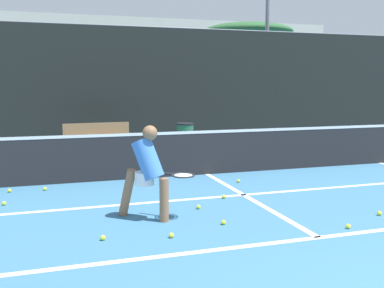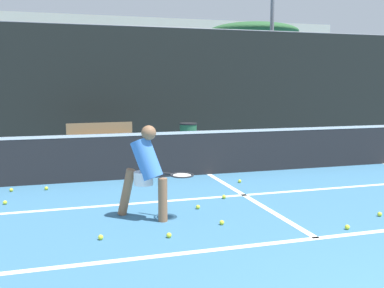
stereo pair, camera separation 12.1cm
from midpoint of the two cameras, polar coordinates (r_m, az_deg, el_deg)
name	(u,v)px [view 2 (the right image)]	position (r m, az deg, el deg)	size (l,w,h in m)	color
court_baseline_near	(317,238)	(6.02, 16.11, -11.42)	(11.00, 0.10, 0.01)	white
court_service_line	(244,195)	(7.97, 7.05, -6.45)	(8.25, 0.10, 0.01)	white
court_center_mark	(249,198)	(7.79, 7.65, -6.79)	(0.10, 4.21, 0.01)	white
net	(209,151)	(9.61, 2.52, -0.87)	(11.09, 0.09, 1.07)	slate
fence_back	(159,87)	(14.15, -3.96, 7.24)	(24.00, 0.06, 3.67)	black
player_practicing	(147,169)	(6.44, -5.25, -3.13)	(1.14, 0.79, 1.37)	#8C6042
tennis_ball_scattered_0	(101,237)	(5.84, -10.93, -11.55)	(0.07, 0.07, 0.07)	#D1E033
tennis_ball_scattered_1	(224,197)	(7.70, 4.54, -6.70)	(0.07, 0.07, 0.07)	#D1E033
tennis_ball_scattered_2	(11,190)	(8.76, -21.60, -5.44)	(0.07, 0.07, 0.07)	#D1E033
tennis_ball_scattered_3	(240,181)	(8.92, 6.46, -4.71)	(0.07, 0.07, 0.07)	#D1E033
tennis_ball_scattered_4	(347,227)	(6.48, 19.63, -9.91)	(0.07, 0.07, 0.07)	#D1E033
tennis_ball_scattered_5	(46,188)	(8.68, -17.63, -5.38)	(0.07, 0.07, 0.07)	#D1E033
tennis_ball_scattered_6	(169,235)	(5.81, -2.33, -11.50)	(0.07, 0.07, 0.07)	#D1E033
tennis_ball_scattered_7	(222,222)	(6.32, 4.37, -9.91)	(0.07, 0.07, 0.07)	#D1E033
tennis_ball_scattered_8	(5,202)	(7.89, -22.25, -6.89)	(0.07, 0.07, 0.07)	#D1E033
tennis_ball_scattered_9	(380,214)	(7.26, 23.18, -8.19)	(0.07, 0.07, 0.07)	#D1E033
tennis_ball_scattered_10	(198,207)	(7.07, 1.25, -7.99)	(0.07, 0.07, 0.07)	#D1E033
courtside_bench	(101,137)	(12.64, -11.25, 0.89)	(1.84, 0.49, 0.86)	olive
trash_bin	(188,137)	(13.01, -0.21, 0.92)	(0.51, 0.51, 0.81)	#28603D
parked_car	(190,116)	(18.94, -0.11, 3.60)	(1.86, 4.48, 1.38)	silver
tree_west	(253,33)	(24.11, 7.92, 13.81)	(4.64, 4.64, 5.02)	brown
building_far	(100,64)	(33.22, -11.49, 9.87)	(36.00, 2.40, 6.55)	beige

